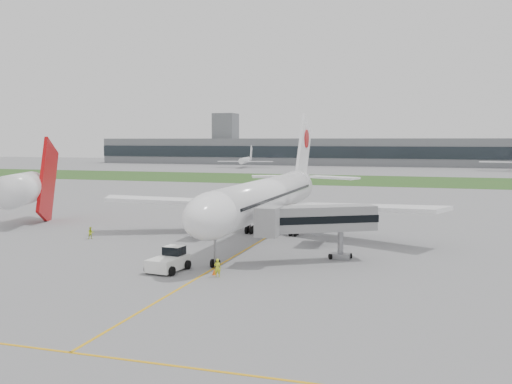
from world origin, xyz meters
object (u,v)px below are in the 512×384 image
(pushback_tug, at_px, (170,260))
(airliner, at_px, (268,196))
(jet_bridge, at_px, (312,220))
(ground_crew_near, at_px, (217,268))
(neighbor_aircraft, at_px, (25,188))

(pushback_tug, bearing_deg, airliner, 85.71)
(pushback_tug, bearing_deg, jet_bridge, 39.13)
(airliner, xyz_separation_m, ground_crew_near, (1.70, -23.58, -4.75))
(pushback_tug, distance_m, jet_bridge, 15.97)
(ground_crew_near, xyz_separation_m, neighbor_aircraft, (-41.02, 22.93, 4.89))
(airliner, bearing_deg, neighbor_aircraft, -179.06)
(jet_bridge, xyz_separation_m, ground_crew_near, (-7.33, -9.70, -3.73))
(airliner, height_order, ground_crew_near, airliner)
(jet_bridge, bearing_deg, pushback_tug, -176.33)
(pushback_tug, height_order, ground_crew_near, pushback_tug)
(neighbor_aircraft, bearing_deg, jet_bridge, -35.69)
(ground_crew_near, relative_size, neighbor_aircraft, 0.10)
(jet_bridge, bearing_deg, neighbor_aircraft, 134.97)
(ground_crew_near, bearing_deg, jet_bridge, -134.67)
(jet_bridge, bearing_deg, ground_crew_near, -156.82)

